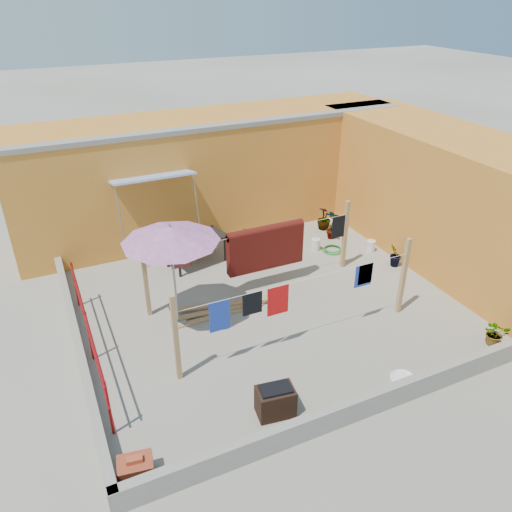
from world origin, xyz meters
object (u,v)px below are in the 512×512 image
brick_stack (136,470)px  brazier (275,401)px  white_basin (403,379)px  green_hose (333,249)px  outdoor_table (196,241)px  water_jug_a (371,246)px  water_jug_b (316,244)px  patio_umbrella (170,235)px  plant_back_a (250,239)px

brick_stack → brazier: (2.41, 0.29, 0.08)m
white_basin → green_hose: 5.07m
brazier → outdoor_table: bearing=85.0°
white_basin → water_jug_a: size_ratio=1.32×
brick_stack → green_hose: bearing=36.8°
water_jug_a → water_jug_b: (-1.31, 0.69, 0.00)m
outdoor_table → water_jug_b: size_ratio=4.54×
patio_umbrella → water_jug_a: patio_umbrella is taller
brazier → water_jug_a: size_ratio=1.89×
patio_umbrella → brick_stack: patio_umbrella is taller
patio_umbrella → outdoor_table: size_ratio=1.39×
white_basin → water_jug_b: size_ratio=1.28×
brick_stack → brazier: size_ratio=0.83×
green_hose → outdoor_table: bearing=166.1°
green_hose → patio_umbrella: bearing=-163.7°
green_hose → plant_back_a: 2.27m
patio_umbrella → brazier: bearing=-76.9°
brazier → green_hose: brazier is taller
brazier → green_hose: 6.08m
outdoor_table → brazier: bearing=-95.0°
water_jug_a → green_hose: 1.02m
patio_umbrella → brazier: patio_umbrella is taller
white_basin → water_jug_a: bearing=60.4°
brick_stack → white_basin: brick_stack is taller
brazier → water_jug_a: (4.95, 4.08, -0.12)m
brick_stack → water_jug_b: brick_stack is taller
water_jug_b → green_hose: 0.48m
green_hose → brazier: bearing=-131.7°
patio_umbrella → water_jug_b: patio_umbrella is taller
outdoor_table → green_hose: size_ratio=3.01×
outdoor_table → green_hose: bearing=-13.9°
water_jug_b → water_jug_a: bearing=-27.8°
outdoor_table → plant_back_a: bearing=-0.4°
outdoor_table → plant_back_a: 1.51m
water_jug_a → outdoor_table: bearing=163.4°
brick_stack → white_basin: (4.87, 0.00, -0.15)m
white_basin → plant_back_a: (-0.49, 5.69, 0.36)m
patio_umbrella → white_basin: bearing=-47.0°
outdoor_table → green_hose: (3.56, -0.88, -0.62)m
water_jug_b → patio_umbrella: bearing=-159.4°
plant_back_a → brick_stack: bearing=-127.5°
water_jug_b → green_hose: size_ratio=0.66×
water_jug_b → brick_stack: bearing=-140.0°
outdoor_table → white_basin: size_ratio=3.54×
plant_back_a → patio_umbrella: bearing=-140.0°
patio_umbrella → brick_stack: 4.27m
green_hose → brick_stack: bearing=-143.2°
patio_umbrella → outdoor_table: patio_umbrella is taller
white_basin → outdoor_table: bearing=109.2°
brick_stack → water_jug_b: size_ratio=1.52×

